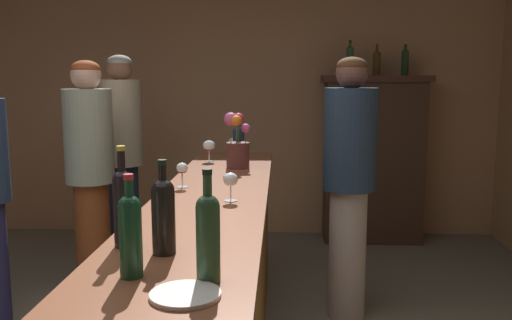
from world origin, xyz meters
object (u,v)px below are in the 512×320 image
(bar_counter, at_px, (213,292))
(wine_glass_front, at_px, (231,181))
(wine_glass_rear, at_px, (182,170))
(display_bottle_left, at_px, (350,59))
(display_bottle_center, at_px, (405,61))
(flower_arrangement, at_px, (237,145))
(wine_bottle_malbec, at_px, (123,203))
(patron_in_navy, at_px, (90,168))
(bartender, at_px, (349,176))
(patron_near_entrance, at_px, (123,152))
(wine_bottle_syrah, at_px, (130,231))
(cheese_plate, at_px, (185,295))
(wine_bottle_rose, at_px, (163,212))
(wine_bottle_pinot, at_px, (239,142))
(wine_glass_spare, at_px, (234,142))
(wine_glass_mid, at_px, (209,147))
(wine_bottle_riesling, at_px, (208,233))
(display_bottle_midleft, at_px, (377,62))
(display_cabinet, at_px, (373,156))

(bar_counter, bearing_deg, wine_glass_front, -50.64)
(wine_glass_rear, bearing_deg, display_bottle_left, 64.82)
(wine_glass_front, height_order, display_bottle_center, display_bottle_center)
(flower_arrangement, bearing_deg, display_bottle_center, 51.78)
(wine_bottle_malbec, bearing_deg, patron_in_navy, 112.38)
(wine_glass_rear, bearing_deg, wine_bottle_malbec, -90.97)
(bartender, bearing_deg, patron_near_entrance, -12.55)
(wine_bottle_syrah, height_order, wine_glass_rear, wine_bottle_syrah)
(cheese_plate, xyz_separation_m, display_bottle_left, (0.89, 3.88, 0.73))
(wine_bottle_rose, distance_m, wine_glass_rear, 1.09)
(cheese_plate, relative_size, bartender, 0.11)
(wine_bottle_syrah, xyz_separation_m, wine_bottle_pinot, (0.15, 2.09, 0.01))
(wine_bottle_malbec, xyz_separation_m, cheese_plate, (0.28, -0.42, -0.14))
(wine_glass_rear, distance_m, wine_glass_spare, 1.18)
(wine_glass_spare, distance_m, display_bottle_center, 2.07)
(wine_bottle_rose, xyz_separation_m, wine_glass_spare, (0.04, 2.25, -0.03))
(patron_in_navy, bearing_deg, wine_bottle_pinot, 28.94)
(wine_glass_mid, relative_size, wine_glass_rear, 1.12)
(bar_counter, bearing_deg, display_bottle_left, 69.59)
(wine_bottle_riesling, height_order, wine_glass_front, wine_bottle_riesling)
(wine_bottle_syrah, distance_m, flower_arrangement, 1.93)
(bar_counter, bearing_deg, wine_bottle_pinot, 86.58)
(wine_glass_mid, height_order, patron_in_navy, patron_in_navy)
(wine_bottle_riesling, height_order, wine_bottle_syrah, wine_bottle_riesling)
(bar_counter, bearing_deg, display_bottle_midleft, 64.97)
(display_bottle_left, height_order, display_bottle_midleft, display_bottle_left)
(wine_bottle_rose, xyz_separation_m, wine_bottle_malbec, (-0.15, 0.07, 0.01))
(flower_arrangement, height_order, display_bottle_midleft, display_bottle_midleft)
(cheese_plate, bearing_deg, patron_near_entrance, 109.10)
(display_cabinet, height_order, patron_in_navy, patron_in_navy)
(patron_in_navy, height_order, patron_near_entrance, patron_near_entrance)
(display_cabinet, xyz_separation_m, bartender, (-0.45, -1.74, 0.11))
(patron_in_navy, distance_m, bartender, 1.81)
(wine_glass_spare, relative_size, display_bottle_center, 0.46)
(wine_bottle_malbec, height_order, display_bottle_left, display_bottle_left)
(wine_bottle_pinot, height_order, wine_glass_rear, wine_bottle_pinot)
(wine_bottle_malbec, distance_m, patron_near_entrance, 2.68)
(wine_bottle_pinot, xyz_separation_m, wine_bottle_rose, (-0.10, -1.88, -0.01))
(wine_bottle_syrah, distance_m, wine_glass_spare, 2.46)
(wine_bottle_riesling, height_order, patron_in_navy, patron_in_navy)
(wine_bottle_syrah, height_order, patron_in_navy, patron_in_navy)
(wine_bottle_syrah, relative_size, wine_bottle_rose, 0.97)
(cheese_plate, bearing_deg, wine_glass_rear, 100.48)
(wine_glass_mid, bearing_deg, bar_counter, -82.02)
(wine_bottle_rose, height_order, wine_glass_mid, wine_bottle_rose)
(wine_glass_front, distance_m, display_bottle_left, 2.97)
(bartender, bearing_deg, display_bottle_midleft, -90.82)
(wine_bottle_syrah, distance_m, wine_bottle_pinot, 2.10)
(wine_glass_rear, relative_size, display_bottle_left, 0.40)
(wine_glass_spare, distance_m, flower_arrangement, 0.54)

